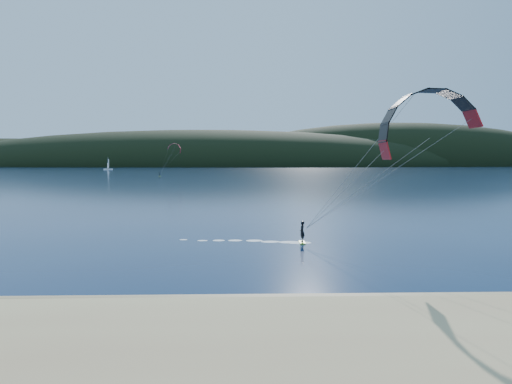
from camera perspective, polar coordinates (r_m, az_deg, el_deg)
The scene contains 6 objects.
ground at distance 19.66m, azimuth -11.01°, elevation -16.61°, with size 1800.00×1800.00×0.00m, color #081B3B.
wet_sand at distance 23.88m, azimuth -9.23°, elevation -12.80°, with size 220.00×2.50×0.10m.
headland at distance 763.53m, azimuth -1.94°, elevation 3.06°, with size 1200.00×310.00×140.00m.
kitesurfer_near at distance 37.64m, azimuth 19.03°, elevation 5.55°, with size 23.35×7.81×12.61m.
kitesurfer_far at distance 226.41m, azimuth -9.68°, elevation 4.87°, with size 11.73×7.54×15.32m.
sailboat at distance 432.87m, azimuth -17.09°, elevation 2.62°, with size 7.44×4.85×10.70m.
Camera 1 is at (3.04, -18.21, 6.76)m, focal length 33.82 mm.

